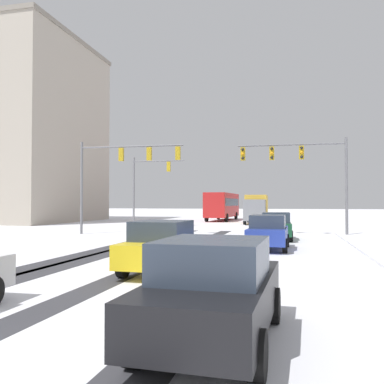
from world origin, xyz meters
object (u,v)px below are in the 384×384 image
bus_oncoming (223,204)px  box_truck_delivery (256,208)px  car_blue_second (268,232)px  car_black_fourth (214,290)px  car_yellow_cab_third (163,246)px  traffic_signal_far_left (147,180)px  car_dark_green_lead (276,226)px  traffic_signal_near_left (122,165)px  traffic_signal_near_right (301,163)px

bus_oncoming → box_truck_delivery: (4.77, -7.14, -0.36)m
car_blue_second → car_black_fourth: bearing=-90.6°
car_yellow_cab_third → traffic_signal_far_left: bearing=110.8°
car_dark_green_lead → box_truck_delivery: (-2.70, 19.07, 0.82)m
traffic_signal_near_left → car_black_fourth: 23.16m
bus_oncoming → traffic_signal_near_right: bearing=-68.4°
traffic_signal_near_right → car_yellow_cab_third: (-4.60, -16.02, -4.01)m
traffic_signal_near_right → car_blue_second: 9.81m
traffic_signal_near_left → box_truck_delivery: size_ratio=1.00×
car_blue_second → traffic_signal_near_right: bearing=78.9°
traffic_signal_far_left → car_black_fourth: size_ratio=1.56×
traffic_signal_far_left → box_truck_delivery: traffic_signal_far_left is taller
bus_oncoming → traffic_signal_near_left: bearing=-97.3°
bus_oncoming → box_truck_delivery: 8.59m
box_truck_delivery → car_black_fourth: bearing=-86.4°
traffic_signal_far_left → bus_oncoming: 15.50m
car_dark_green_lead → car_yellow_cab_third: size_ratio=1.00×
car_black_fourth → bus_oncoming: 45.38m
traffic_signal_near_left → car_dark_green_lead: (10.58, -1.78, -4.02)m
box_truck_delivery → bus_oncoming: bearing=123.7°
traffic_signal_near_right → traffic_signal_near_left: bearing=-171.9°
traffic_signal_far_left → bus_oncoming: size_ratio=0.59×
car_dark_green_lead → car_black_fourth: same height
car_black_fourth → box_truck_delivery: size_ratio=0.56×
traffic_signal_far_left → car_dark_green_lead: (12.25, -11.65, -3.54)m
car_dark_green_lead → box_truck_delivery: 19.27m
traffic_signal_near_left → car_dark_green_lead: 11.46m
traffic_signal_near_right → traffic_signal_near_left: size_ratio=0.97×
traffic_signal_near_left → traffic_signal_far_left: 10.03m
car_blue_second → car_yellow_cab_third: same height
car_yellow_cab_third → box_truck_delivery: bearing=89.3°
car_black_fourth → box_truck_delivery: (-2.39, 37.66, 0.82)m
traffic_signal_far_left → car_blue_second: size_ratio=1.57×
car_black_fourth → bus_oncoming: bearing=99.1°
car_blue_second → car_black_fourth: 13.31m
traffic_signal_far_left → car_black_fourth: (11.94, -30.25, -3.54)m
traffic_signal_near_left → traffic_signal_far_left: same height
car_blue_second → car_black_fourth: size_ratio=0.99×
traffic_signal_near_right → car_yellow_cab_third: 17.14m
traffic_signal_near_left → car_yellow_cab_third: 16.64m
car_dark_green_lead → car_black_fourth: size_ratio=1.00×
traffic_signal_near_left → car_dark_green_lead: size_ratio=1.79×
bus_oncoming → car_yellow_cab_third: bearing=-83.5°
car_blue_second → bus_oncoming: 32.34m
bus_oncoming → box_truck_delivery: size_ratio=1.48×
traffic_signal_near_right → box_truck_delivery: size_ratio=0.96×
traffic_signal_far_left → bus_oncoming: (4.78, 14.55, -2.36)m
traffic_signal_near_right → traffic_signal_near_left: same height
traffic_signal_near_right → bus_oncoming: (-9.00, 22.70, -2.83)m
traffic_signal_far_left → car_dark_green_lead: traffic_signal_far_left is taller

